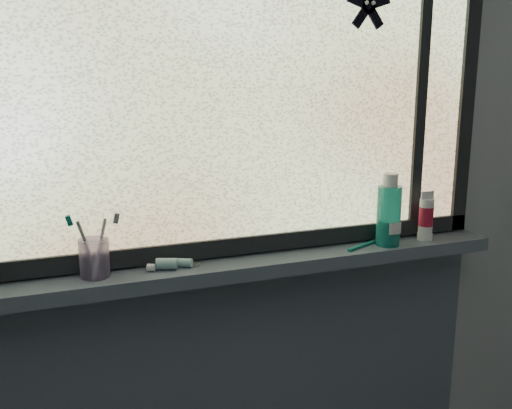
{
  "coord_description": "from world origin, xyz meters",
  "views": [
    {
      "loc": [
        -0.51,
        -0.21,
        1.52
      ],
      "look_at": [
        -0.03,
        1.05,
        1.22
      ],
      "focal_mm": 40.0,
      "sensor_mm": 36.0,
      "label": 1
    }
  ],
  "objects": [
    {
      "name": "mouthwash_bottle",
      "position": [
        0.47,
        1.21,
        1.13
      ],
      "size": [
        0.09,
        0.09,
        0.18
      ],
      "primitive_type": "cylinder",
      "rotation": [
        0.0,
        0.0,
        -0.38
      ],
      "color": "teal",
      "rests_on": "windowsill"
    },
    {
      "name": "windowsill",
      "position": [
        0.0,
        1.23,
        1.0
      ],
      "size": [
        1.62,
        0.14,
        0.04
      ],
      "primitive_type": "cube",
      "color": "#485361",
      "rests_on": "wall_back"
    },
    {
      "name": "frame_mullion",
      "position": [
        0.6,
        1.28,
        1.53
      ],
      "size": [
        0.03,
        0.03,
        1.0
      ],
      "primitive_type": "cube",
      "color": "black",
      "rests_on": "wall_back"
    },
    {
      "name": "starfish_sticker",
      "position": [
        0.4,
        1.27,
        1.72
      ],
      "size": [
        0.15,
        0.02,
        0.15
      ],
      "primitive_type": null,
      "color": "black",
      "rests_on": "window_pane"
    },
    {
      "name": "toothbrush_cup",
      "position": [
        -0.4,
        1.24,
        1.07
      ],
      "size": [
        0.08,
        0.08,
        0.1
      ],
      "primitive_type": "cylinder",
      "rotation": [
        0.0,
        0.0,
        -0.07
      ],
      "color": "#C0A5DB",
      "rests_on": "windowsill"
    },
    {
      "name": "cream_tube",
      "position": [
        0.61,
        1.22,
        1.1
      ],
      "size": [
        0.05,
        0.05,
        0.11
      ],
      "primitive_type": "cylinder",
      "rotation": [
        0.0,
        0.0,
        -0.19
      ],
      "color": "silver",
      "rests_on": "windowsill"
    },
    {
      "name": "toothpaste_tube",
      "position": [
        -0.2,
        1.23,
        1.04
      ],
      "size": [
        0.18,
        0.1,
        0.03
      ],
      "primitive_type": null,
      "rotation": [
        0.0,
        0.0,
        -0.4
      ],
      "color": "silver",
      "rests_on": "windowsill"
    },
    {
      "name": "wall_back",
      "position": [
        0.0,
        1.3,
        1.25
      ],
      "size": [
        3.0,
        0.01,
        2.5
      ],
      "primitive_type": "cube",
      "color": "#9EA3A8",
      "rests_on": "ground"
    },
    {
      "name": "frame_right",
      "position": [
        0.78,
        1.28,
        1.53
      ],
      "size": [
        0.05,
        0.03,
        1.1
      ],
      "primitive_type": "cube",
      "color": "black",
      "rests_on": "wall_back"
    },
    {
      "name": "window_pane",
      "position": [
        0.0,
        1.28,
        1.53
      ],
      "size": [
        1.5,
        0.01,
        1.0
      ],
      "primitive_type": "cube",
      "color": "silver",
      "rests_on": "wall_back"
    },
    {
      "name": "frame_bottom",
      "position": [
        0.0,
        1.28,
        1.05
      ],
      "size": [
        1.6,
        0.03,
        0.05
      ],
      "primitive_type": "cube",
      "color": "black",
      "rests_on": "windowsill"
    },
    {
      "name": "toothbrush_lying",
      "position": [
        0.4,
        1.23,
        1.03
      ],
      "size": [
        0.22,
        0.11,
        0.02
      ],
      "primitive_type": null,
      "rotation": [
        0.0,
        0.0,
        0.41
      ],
      "color": "#0C6E5D",
      "rests_on": "windowsill"
    }
  ]
}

